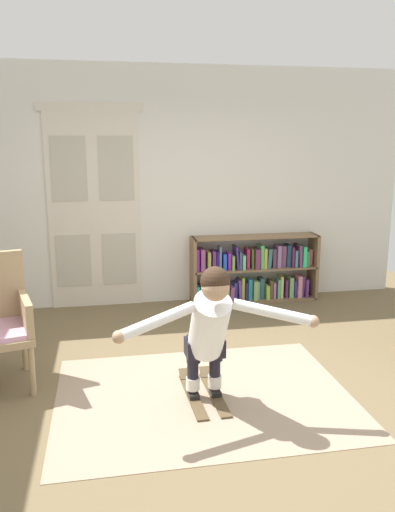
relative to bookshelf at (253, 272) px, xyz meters
The scene contains 7 objects.
ground_plane 2.63m from the bookshelf, 113.35° to the right, with size 7.20×7.20×0.00m, color brown.
back_wall 1.50m from the bookshelf, 168.36° to the left, with size 6.00×0.10×2.90m, color silver.
double_door 2.14m from the bookshelf, behind, with size 1.22×0.05×2.45m.
rug 2.66m from the bookshelf, 114.92° to the right, with size 2.35×1.79×0.01m, color tan.
bookshelf is the anchor object (origin of this frame).
skis_pair 2.64m from the bookshelf, 115.21° to the right, with size 0.30×0.78×0.07m.
person_skier 2.82m from the bookshelf, 113.20° to the right, with size 1.47×0.65×1.09m.
Camera 1 is at (-0.81, -3.69, 2.01)m, focal length 35.80 mm.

